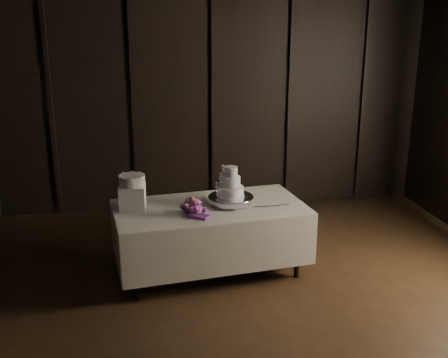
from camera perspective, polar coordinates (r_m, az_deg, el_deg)
room at (r=4.04m, az=5.29°, el=0.62°), size 6.08×7.08×3.08m
display_table at (r=5.63m, az=-1.52°, el=-6.24°), size 2.11×1.30×0.76m
cake_stand at (r=5.53m, az=0.74°, el=-2.35°), size 0.54×0.54×0.09m
wedding_cake at (r=5.46m, az=0.52°, el=-0.69°), size 0.31×0.27×0.33m
bouquet at (r=5.27m, az=-3.42°, el=-3.09°), size 0.50×0.52×0.20m
box_pedestal at (r=5.48m, az=-9.92°, el=-1.94°), size 0.28×0.28×0.25m
small_cake at (r=5.42m, az=-10.01°, el=-0.15°), size 0.34×0.34×0.11m
cake_knife at (r=5.49m, az=4.73°, el=-2.99°), size 0.37×0.02×0.01m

